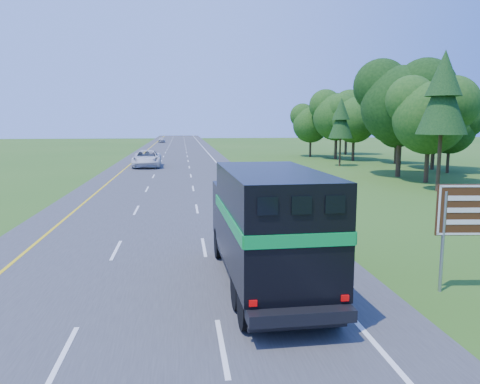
# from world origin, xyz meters

# --- Properties ---
(road) EXTENTS (15.00, 260.00, 0.04)m
(road) POSITION_xyz_m (0.00, 50.00, 0.02)
(road) COLOR #38383A
(road) RESTS_ON ground
(lane_markings) EXTENTS (11.15, 260.00, 0.01)m
(lane_markings) POSITION_xyz_m (0.00, 50.00, 0.04)
(lane_markings) COLOR yellow
(lane_markings) RESTS_ON road
(tree_wall_right) EXTENTS (16.00, 100.00, 12.00)m
(tree_wall_right) POSITION_xyz_m (26.00, 30.00, 6.00)
(tree_wall_right) COLOR #143C10
(tree_wall_right) RESTS_ON ground
(horse_truck) EXTENTS (2.95, 8.79, 3.86)m
(horse_truck) POSITION_xyz_m (3.62, 5.89, 2.11)
(horse_truck) COLOR black
(horse_truck) RESTS_ON road
(white_suv) EXTENTS (3.45, 7.16, 1.97)m
(white_suv) POSITION_xyz_m (-3.15, 47.97, 1.02)
(white_suv) COLOR silver
(white_suv) RESTS_ON road
(far_car) EXTENTS (1.63, 4.04, 1.37)m
(far_car) POSITION_xyz_m (-4.13, 115.92, 0.73)
(far_car) COLOR #B3B3BA
(far_car) RESTS_ON road
(exit_sign) EXTENTS (2.25, 0.32, 3.82)m
(exit_sign) POSITION_xyz_m (9.91, 4.80, 2.48)
(exit_sign) COLOR gray
(exit_sign) RESTS_ON ground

